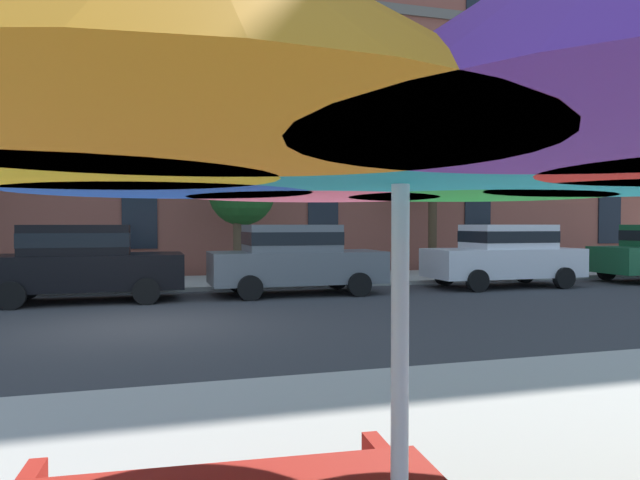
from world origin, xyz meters
The scene contains 9 objects.
ground_plane centered at (0.00, 0.00, 0.00)m, with size 120.00×120.00×0.00m, color #38383A.
sidewalk_far centered at (0.00, 6.80, 0.06)m, with size 56.00×3.60×0.12m, color #B2ADA3.
apartment_building centered at (0.00, 14.99, 9.60)m, with size 43.25×12.08×19.20m.
sedan_black centered at (-1.24, 3.70, 0.95)m, with size 4.40×1.98×1.78m.
sedan_gray centered at (3.82, 3.70, 0.95)m, with size 4.40×1.98×1.78m.
sedan_white centered at (9.98, 3.70, 0.95)m, with size 4.40×1.98×1.78m.
street_tree_middle centered at (2.97, 7.01, 3.06)m, with size 2.09×2.17×4.29m.
street_tree_right centered at (9.70, 7.45, 4.36)m, with size 2.84×2.74×5.60m.
patio_umbrella centered at (0.97, -9.00, 2.15)m, with size 3.34×3.34×2.43m.
Camera 1 is at (0.16, -10.78, 1.80)m, focal length 32.94 mm.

